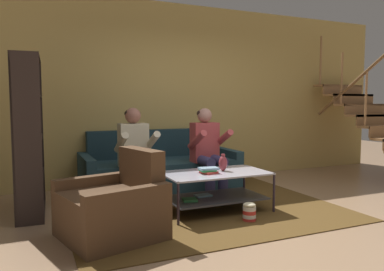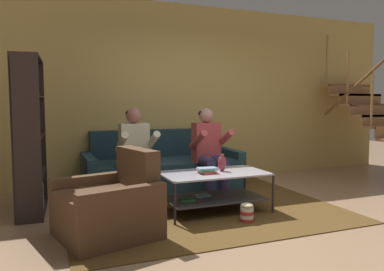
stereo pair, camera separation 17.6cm
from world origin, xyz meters
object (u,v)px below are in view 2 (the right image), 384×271
at_px(coffee_table, 213,185).
at_px(vase, 222,163).
at_px(couch, 162,169).
at_px(bookshelf, 27,152).
at_px(popcorn_tub, 247,212).
at_px(book_stack, 207,170).
at_px(person_seated_right, 209,147).
at_px(armchair, 110,208).
at_px(person_seated_left, 136,150).

xyz_separation_m(coffee_table, vase, (0.14, 0.05, 0.25)).
xyz_separation_m(couch, vase, (0.33, -1.40, 0.28)).
xyz_separation_m(bookshelf, popcorn_tub, (2.20, -1.24, -0.61)).
distance_m(couch, book_stack, 1.49).
bearing_deg(person_seated_right, popcorn_tub, -97.06).
relative_size(couch, book_stack, 9.75).
bearing_deg(armchair, person_seated_right, 37.72).
relative_size(person_seated_left, coffee_table, 0.99).
height_order(couch, coffee_table, couch).
relative_size(couch, bookshelf, 1.28).
distance_m(coffee_table, book_stack, 0.21).
relative_size(armchair, popcorn_tub, 4.98).
distance_m(couch, bookshelf, 2.02).
xyz_separation_m(person_seated_left, popcorn_tub, (0.89, -1.37, -0.56)).
bearing_deg(coffee_table, person_seated_left, 129.51).
distance_m(person_seated_left, coffee_table, 1.18).
relative_size(person_seated_left, popcorn_tub, 5.90).
height_order(couch, person_seated_left, person_seated_left).
distance_m(person_seated_left, popcorn_tub, 1.73).
bearing_deg(popcorn_tub, person_seated_right, 82.94).
height_order(coffee_table, armchair, armchair).
distance_m(person_seated_right, bookshelf, 2.38).
xyz_separation_m(couch, person_seated_left, (-0.53, -0.57, 0.38)).
bearing_deg(couch, book_stack, -86.41).
bearing_deg(armchair, couch, 59.17).
bearing_deg(person_seated_right, book_stack, -115.81).
relative_size(person_seated_right, book_stack, 5.12).
relative_size(book_stack, armchair, 0.23).
relative_size(couch, popcorn_tub, 11.12).
relative_size(person_seated_left, armchair, 1.18).
height_order(person_seated_right, bookshelf, bookshelf).
bearing_deg(coffee_table, book_stack, -162.16).
bearing_deg(vase, person_seated_right, 76.17).
distance_m(couch, vase, 1.46).
bearing_deg(book_stack, coffee_table, 17.84).
relative_size(bookshelf, armchair, 1.75).
xyz_separation_m(book_stack, popcorn_tub, (0.27, -0.47, -0.40)).
relative_size(coffee_table, bookshelf, 0.68).
height_order(person_seated_left, coffee_table, person_seated_left).
xyz_separation_m(couch, bookshelf, (-1.84, -0.70, 0.43)).
relative_size(vase, bookshelf, 0.11).
xyz_separation_m(person_seated_left, person_seated_right, (1.06, -0.00, -0.01)).
relative_size(vase, armchair, 0.20).
bearing_deg(book_stack, vase, 18.28).
bearing_deg(coffee_table, vase, 18.60).
height_order(couch, popcorn_tub, couch).
xyz_separation_m(couch, coffee_table, (0.19, -1.44, 0.03)).
distance_m(person_seated_right, armchair, 2.08).
relative_size(person_seated_left, person_seated_right, 1.01).
bearing_deg(coffee_table, popcorn_tub, -71.15).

